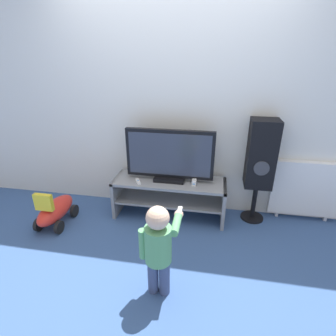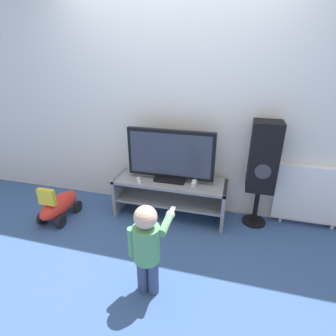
# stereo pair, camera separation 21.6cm
# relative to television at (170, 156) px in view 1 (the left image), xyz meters

# --- Properties ---
(ground_plane) EXTENTS (16.00, 16.00, 0.00)m
(ground_plane) POSITION_rel_television_xyz_m (0.00, -0.22, -0.74)
(ground_plane) COLOR #38568C
(wall_back) EXTENTS (10.00, 0.06, 2.60)m
(wall_back) POSITION_rel_television_xyz_m (0.00, 0.27, 0.56)
(wall_back) COLOR silver
(wall_back) RESTS_ON ground_plane
(tv_stand) EXTENTS (1.26, 0.41, 0.45)m
(tv_stand) POSITION_rel_television_xyz_m (0.00, -0.02, -0.43)
(tv_stand) COLOR gray
(tv_stand) RESTS_ON ground_plane
(television) EXTENTS (0.96, 0.20, 0.58)m
(television) POSITION_rel_television_xyz_m (0.00, 0.00, 0.00)
(television) COLOR black
(television) RESTS_ON tv_stand
(game_console) EXTENTS (0.04, 0.18, 0.05)m
(game_console) POSITION_rel_television_xyz_m (0.28, -0.02, -0.26)
(game_console) COLOR white
(game_console) RESTS_ON tv_stand
(remote_primary) EXTENTS (0.09, 0.13, 0.03)m
(remote_primary) POSITION_rel_television_xyz_m (-0.33, -0.12, -0.27)
(remote_primary) COLOR white
(remote_primary) RESTS_ON tv_stand
(child) EXTENTS (0.30, 0.45, 0.79)m
(child) POSITION_rel_television_xyz_m (0.11, -1.09, -0.27)
(child) COLOR #3F4C72
(child) RESTS_ON ground_plane
(speaker_tower) EXTENTS (0.28, 0.26, 1.16)m
(speaker_tower) POSITION_rel_television_xyz_m (0.95, 0.09, 0.03)
(speaker_tower) COLOR black
(speaker_tower) RESTS_ON ground_plane
(ride_on_toy) EXTENTS (0.28, 0.58, 0.45)m
(ride_on_toy) POSITION_rel_television_xyz_m (-1.21, -0.41, -0.56)
(ride_on_toy) COLOR red
(ride_on_toy) RESTS_ON ground_plane
(radiator) EXTENTS (0.75, 0.08, 0.70)m
(radiator) POSITION_rel_television_xyz_m (1.51, 0.20, -0.36)
(radiator) COLOR white
(radiator) RESTS_ON ground_plane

